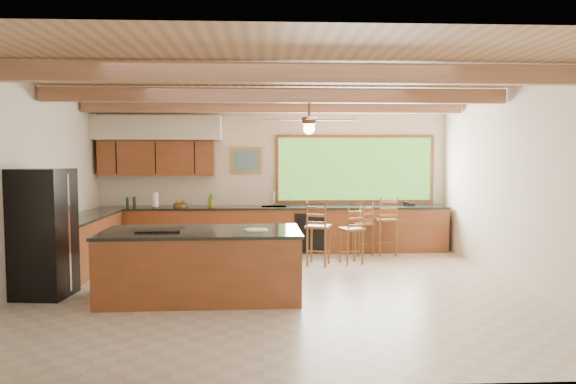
{
  "coord_description": "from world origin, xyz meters",
  "views": [
    {
      "loc": [
        -0.19,
        -7.41,
        1.93
      ],
      "look_at": [
        0.19,
        0.8,
        1.36
      ],
      "focal_mm": 32.0,
      "sensor_mm": 36.0,
      "label": 1
    }
  ],
  "objects": [
    {
      "name": "ground",
      "position": [
        0.0,
        0.0,
        0.0
      ],
      "size": [
        7.2,
        7.2,
        0.0
      ],
      "primitive_type": "plane",
      "color": "beige",
      "rests_on": "ground"
    },
    {
      "name": "room_shell",
      "position": [
        -0.17,
        0.65,
        2.21
      ],
      "size": [
        7.27,
        6.54,
        3.02
      ],
      "color": "beige",
      "rests_on": "ground"
    },
    {
      "name": "counter_run",
      "position": [
        -0.82,
        2.52,
        0.46
      ],
      "size": [
        7.12,
        3.1,
        1.22
      ],
      "color": "brown",
      "rests_on": "ground"
    },
    {
      "name": "island",
      "position": [
        -1.04,
        -0.46,
        0.47
      ],
      "size": [
        2.69,
        1.31,
        0.95
      ],
      "rotation": [
        0.0,
        0.0,
        0.02
      ],
      "color": "brown",
      "rests_on": "ground"
    },
    {
      "name": "refrigerator",
      "position": [
        -3.22,
        -0.3,
        0.88
      ],
      "size": [
        0.75,
        0.74,
        1.76
      ],
      "rotation": [
        0.0,
        0.0,
        -0.1
      ],
      "color": "black",
      "rests_on": "ground"
    },
    {
      "name": "bar_stool_a",
      "position": [
        0.76,
        1.54,
        0.68
      ],
      "size": [
        0.52,
        0.52,
        1.14
      ],
      "rotation": [
        0.0,
        0.0,
        -0.32
      ],
      "color": "brown",
      "rests_on": "ground"
    },
    {
      "name": "bar_stool_b",
      "position": [
        1.37,
        1.61,
        0.62
      ],
      "size": [
        0.47,
        0.47,
        1.05
      ],
      "rotation": [
        0.0,
        0.0,
        0.3
      ],
      "color": "brown",
      "rests_on": "ground"
    },
    {
      "name": "bar_stool_c",
      "position": [
        1.72,
        2.39,
        0.61
      ],
      "size": [
        0.46,
        0.46,
        1.04
      ],
      "rotation": [
        0.0,
        0.0,
        0.27
      ],
      "color": "brown",
      "rests_on": "ground"
    },
    {
      "name": "bar_stool_d",
      "position": [
        2.18,
        2.39,
        0.69
      ],
      "size": [
        0.45,
        0.45,
        1.16
      ],
      "rotation": [
        0.0,
        0.0,
        0.08
      ],
      "color": "brown",
      "rests_on": "ground"
    }
  ]
}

